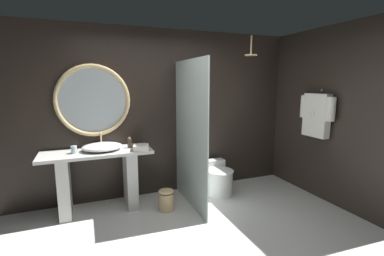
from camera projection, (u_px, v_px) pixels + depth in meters
The scene contains 13 objects.
back_wall_panel at pixel (156, 113), 4.32m from camera, with size 4.80×0.10×2.60m, color black.
side_wall_right at pixel (326, 115), 4.13m from camera, with size 0.10×2.47×2.60m, color black.
vanity_counter at pixel (98, 175), 3.79m from camera, with size 1.47×0.56×0.86m.
vessel_sink at pixel (102, 147), 3.76m from camera, with size 0.55×0.45×0.22m.
tumbler_cup at pixel (74, 150), 3.61m from camera, with size 0.08×0.08×0.10m, color silver.
soap_dispenser at pixel (130, 143), 3.91m from camera, with size 0.06×0.06×0.15m.
round_wall_mirror at pixel (93, 101), 3.86m from camera, with size 1.03×0.06×1.03m.
shower_glass_panel at pixel (190, 135), 3.88m from camera, with size 0.02×1.22×2.10m, color silver.
rain_shower_head at pixel (251, 53), 4.21m from camera, with size 0.19×0.19×0.31m.
hanging_bathrobe at pixel (317, 113), 4.11m from camera, with size 0.20×0.62×0.72m.
toilet at pixel (218, 179), 4.41m from camera, with size 0.43×0.61×0.50m.
waste_bin at pixel (166, 199), 3.84m from camera, with size 0.22×0.22×0.31m.
folded_hand_towel at pixel (141, 148), 3.77m from camera, with size 0.21×0.19×0.08m, color silver.
Camera 1 is at (-1.05, -2.31, 1.80)m, focal length 25.44 mm.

